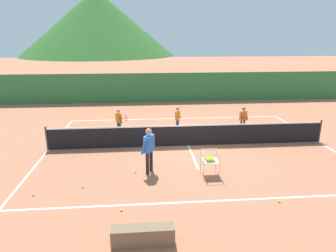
# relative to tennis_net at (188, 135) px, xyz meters

# --- Properties ---
(ground_plane) EXTENTS (120.00, 120.00, 0.00)m
(ground_plane) POSITION_rel_tennis_net_xyz_m (0.00, 0.00, -0.50)
(ground_plane) COLOR #A86647
(line_baseline_near) EXTENTS (12.38, 0.08, 0.01)m
(line_baseline_near) POSITION_rel_tennis_net_xyz_m (0.00, -4.79, -0.50)
(line_baseline_near) COLOR white
(line_baseline_near) RESTS_ON ground
(line_baseline_far) EXTENTS (12.38, 0.08, 0.01)m
(line_baseline_far) POSITION_rel_tennis_net_xyz_m (0.00, 4.64, -0.50)
(line_baseline_far) COLOR white
(line_baseline_far) RESTS_ON ground
(line_sideline_west) EXTENTS (0.08, 9.43, 0.01)m
(line_sideline_west) POSITION_rel_tennis_net_xyz_m (-6.19, 0.00, -0.50)
(line_sideline_west) COLOR white
(line_sideline_west) RESTS_ON ground
(line_sideline_east) EXTENTS (0.08, 9.43, 0.01)m
(line_sideline_east) POSITION_rel_tennis_net_xyz_m (6.19, 0.00, -0.50)
(line_sideline_east) COLOR white
(line_sideline_east) RESTS_ON ground
(line_service_center) EXTENTS (0.08, 5.11, 0.01)m
(line_service_center) POSITION_rel_tennis_net_xyz_m (0.00, 0.00, -0.50)
(line_service_center) COLOR white
(line_service_center) RESTS_ON ground
(tennis_net) EXTENTS (12.49, 0.08, 1.05)m
(tennis_net) POSITION_rel_tennis_net_xyz_m (0.00, 0.00, 0.00)
(tennis_net) COLOR #333338
(tennis_net) RESTS_ON ground
(instructor) EXTENTS (0.52, 0.84, 1.68)m
(instructor) POSITION_rel_tennis_net_xyz_m (-1.84, -2.62, 0.51)
(instructor) COLOR black
(instructor) RESTS_ON ground
(student_0) EXTENTS (0.62, 0.54, 1.31)m
(student_0) POSITION_rel_tennis_net_xyz_m (-3.22, 1.89, 0.29)
(student_0) COLOR navy
(student_0) RESTS_ON ground
(student_1) EXTENTS (0.37, 0.50, 1.25)m
(student_1) POSITION_rel_tennis_net_xyz_m (-0.22, 2.34, 0.25)
(student_1) COLOR navy
(student_1) RESTS_ON ground
(student_2) EXTENTS (0.53, 0.67, 1.34)m
(student_2) POSITION_rel_tennis_net_xyz_m (3.07, 1.67, 0.31)
(student_2) COLOR navy
(student_2) RESTS_ON ground
(ball_cart) EXTENTS (0.58, 0.58, 0.90)m
(ball_cart) POSITION_rel_tennis_net_xyz_m (0.30, -3.03, 0.10)
(ball_cart) COLOR #B7B7BC
(ball_cart) RESTS_ON ground
(tennis_ball_0) EXTENTS (0.07, 0.07, 0.07)m
(tennis_ball_0) POSITION_rel_tennis_net_xyz_m (-4.06, -3.61, -0.47)
(tennis_ball_0) COLOR yellow
(tennis_ball_0) RESTS_ON ground
(tennis_ball_2) EXTENTS (0.07, 0.07, 0.07)m
(tennis_ball_2) POSITION_rel_tennis_net_xyz_m (-2.34, -2.63, -0.47)
(tennis_ball_2) COLOR yellow
(tennis_ball_2) RESTS_ON ground
(tennis_ball_3) EXTENTS (0.07, 0.07, 0.07)m
(tennis_ball_3) POSITION_rel_tennis_net_xyz_m (-2.69, -5.10, -0.47)
(tennis_ball_3) COLOR yellow
(tennis_ball_3) RESTS_ON ground
(tennis_ball_4) EXTENTS (0.07, 0.07, 0.07)m
(tennis_ball_4) POSITION_rel_tennis_net_xyz_m (-1.92, -0.87, -0.47)
(tennis_ball_4) COLOR yellow
(tennis_ball_4) RESTS_ON ground
(tennis_ball_5) EXTENTS (0.07, 0.07, 0.07)m
(tennis_ball_5) POSITION_rel_tennis_net_xyz_m (1.99, -5.04, -0.47)
(tennis_ball_5) COLOR yellow
(tennis_ball_5) RESTS_ON ground
(tennis_ball_6) EXTENTS (0.07, 0.07, 0.07)m
(tennis_ball_6) POSITION_rel_tennis_net_xyz_m (-0.12, -1.13, -0.47)
(tennis_ball_6) COLOR yellow
(tennis_ball_6) RESTS_ON ground
(tennis_ball_7) EXTENTS (0.07, 0.07, 0.07)m
(tennis_ball_7) POSITION_rel_tennis_net_xyz_m (-5.49, -4.02, -0.47)
(tennis_ball_7) COLOR yellow
(tennis_ball_7) RESTS_ON ground
(windscreen_fence) EXTENTS (27.24, 0.08, 2.16)m
(windscreen_fence) POSITION_rel_tennis_net_xyz_m (0.00, 9.56, 0.58)
(windscreen_fence) COLOR #33753D
(windscreen_fence) RESTS_ON ground
(courtside_bench) EXTENTS (1.50, 0.36, 0.46)m
(courtside_bench) POSITION_rel_tennis_net_xyz_m (-2.08, -6.55, -0.27)
(courtside_bench) COLOR brown
(courtside_bench) RESTS_ON ground
(hill_0) EXTENTS (38.07, 38.07, 15.74)m
(hill_0) POSITION_rel_tennis_net_xyz_m (-12.84, 66.85, 7.37)
(hill_0) COLOR #2D6628
(hill_0) RESTS_ON ground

